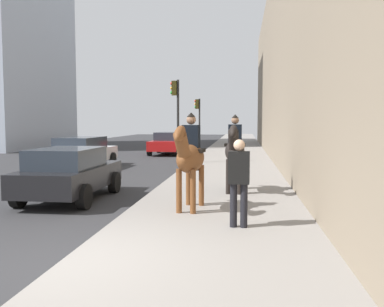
{
  "coord_description": "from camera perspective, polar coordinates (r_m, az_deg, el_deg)",
  "views": [
    {
      "loc": [
        -5.68,
        -2.65,
        2.17
      ],
      "look_at": [
        4.0,
        -1.45,
        1.4
      ],
      "focal_mm": 38.62,
      "sensor_mm": 36.0,
      "label": 1
    }
  ],
  "objects": [
    {
      "name": "mounted_horse_far",
      "position": [
        11.92,
        5.92,
        0.53
      ],
      "size": [
        2.15,
        0.61,
        2.24
      ],
      "rotation": [
        0.0,
        0.0,
        3.12
      ],
      "color": "black",
      "rests_on": "sidewalk_slab"
    },
    {
      "name": "car_far_lane",
      "position": [
        11.79,
        -16.55,
        -2.56
      ],
      "size": [
        3.87,
        1.94,
        1.44
      ],
      "rotation": [
        0.0,
        0.0,
        -0.0
      ],
      "color": "black",
      "rests_on": "ground"
    },
    {
      "name": "car_near_lane",
      "position": [
        19.55,
        -14.87,
        0.25
      ],
      "size": [
        4.33,
        2.14,
        1.44
      ],
      "rotation": [
        0.0,
        0.0,
        -0.04
      ],
      "color": "silver",
      "rests_on": "ground"
    },
    {
      "name": "traffic_light_near_curb",
      "position": [
        20.21,
        -2.18,
        6.22
      ],
      "size": [
        0.2,
        0.44,
        4.16
      ],
      "color": "black",
      "rests_on": "ground"
    },
    {
      "name": "car_mid_lane",
      "position": [
        26.83,
        -3.22,
        1.47
      ],
      "size": [
        4.22,
        2.18,
        1.44
      ],
      "rotation": [
        0.0,
        0.0,
        3.12
      ],
      "color": "maroon",
      "rests_on": "ground"
    },
    {
      "name": "mounted_horse_near",
      "position": [
        9.46,
        -0.3,
        -0.44
      ],
      "size": [
        2.15,
        0.72,
        2.25
      ],
      "rotation": [
        0.0,
        0.0,
        3.03
      ],
      "color": "brown",
      "rests_on": "sidewalk_slab"
    },
    {
      "name": "traffic_light_far_curb",
      "position": [
        30.47,
        0.87,
        5.24
      ],
      "size": [
        0.2,
        0.44,
        3.8
      ],
      "color": "black",
      "rests_on": "ground"
    },
    {
      "name": "sidewalk_slab",
      "position": [
        6.09,
        1.24,
        -15.78
      ],
      "size": [
        120.0,
        4.15,
        0.12
      ],
      "primitive_type": "cube",
      "color": "gray",
      "rests_on": "ground"
    },
    {
      "name": "pedestrian_greeting",
      "position": [
        7.97,
        6.5,
        -3.26
      ],
      "size": [
        0.28,
        0.41,
        1.7
      ],
      "rotation": [
        0.0,
        0.0,
        -0.04
      ],
      "color": "black",
      "rests_on": "sidewalk_slab"
    }
  ]
}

